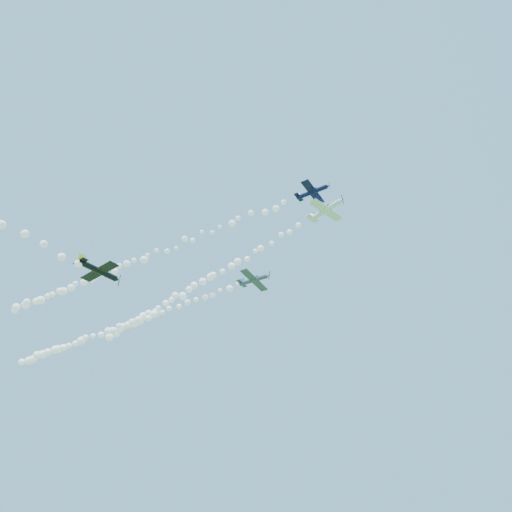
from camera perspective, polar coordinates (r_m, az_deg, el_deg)
The scene contains 7 objects.
plane_white at distance 74.66m, azimuth 9.32°, elevation 6.08°, with size 7.41×7.85×1.98m.
smoke_trail_white at distance 97.73m, azimuth -8.95°, elevation -4.54°, with size 71.42×19.01×3.10m, color white, non-canonical shape.
plane_navy at distance 72.92m, azimuth 7.58°, elevation 8.48°, with size 6.39×6.67×1.94m.
smoke_trail_navy at distance 94.19m, azimuth -16.82°, elevation -1.15°, with size 82.42×3.45×2.56m, color white, non-canonical shape.
plane_grey at distance 88.28m, azimuth -0.25°, elevation -3.19°, with size 7.79×8.10×2.65m.
smoke_trail_grey at distance 115.45m, azimuth -18.52°, elevation -9.27°, with size 81.66×5.19×3.43m, color white, non-canonical shape.
plane_black at distance 64.36m, azimuth -20.17°, elevation -1.88°, with size 7.53×7.11×2.26m.
Camera 1 is at (39.09, -62.13, 2.00)m, focal length 30.00 mm.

